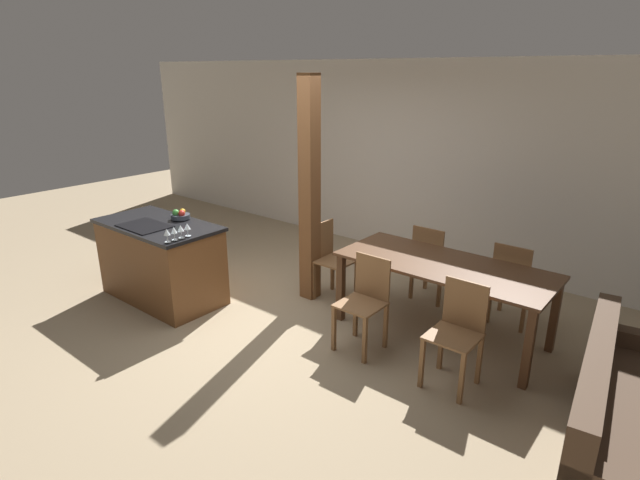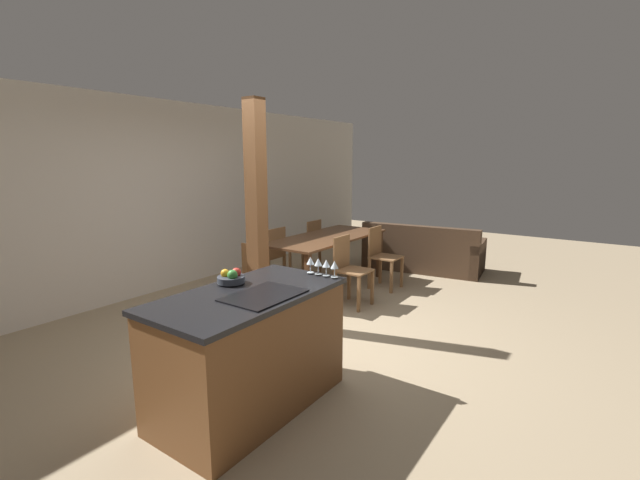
# 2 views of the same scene
# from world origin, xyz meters

# --- Properties ---
(ground_plane) EXTENTS (16.00, 16.00, 0.00)m
(ground_plane) POSITION_xyz_m (0.00, 0.00, 0.00)
(ground_plane) COLOR #9E896B
(wall_back) EXTENTS (11.20, 0.08, 2.70)m
(wall_back) POSITION_xyz_m (0.00, 2.76, 1.35)
(wall_back) COLOR silver
(wall_back) RESTS_ON ground_plane
(kitchen_island) EXTENTS (1.50, 0.80, 0.93)m
(kitchen_island) POSITION_xyz_m (-1.25, -0.44, 0.46)
(kitchen_island) COLOR brown
(kitchen_island) RESTS_ON ground_plane
(fruit_bowl) EXTENTS (0.22, 0.22, 0.11)m
(fruit_bowl) POSITION_xyz_m (-1.17, -0.18, 0.97)
(fruit_bowl) COLOR #383D47
(fruit_bowl) RESTS_ON kitchen_island
(wine_glass_near) EXTENTS (0.07, 0.07, 0.14)m
(wine_glass_near) POSITION_xyz_m (-0.58, -0.76, 1.03)
(wine_glass_near) COLOR silver
(wine_glass_near) RESTS_ON kitchen_island
(wine_glass_middle) EXTENTS (0.07, 0.07, 0.14)m
(wine_glass_middle) POSITION_xyz_m (-0.58, -0.68, 1.03)
(wine_glass_middle) COLOR silver
(wine_glass_middle) RESTS_ON kitchen_island
(wine_glass_far) EXTENTS (0.07, 0.07, 0.14)m
(wine_glass_far) POSITION_xyz_m (-0.58, -0.60, 1.03)
(wine_glass_far) COLOR silver
(wine_glass_far) RESTS_ON kitchen_island
(wine_glass_end) EXTENTS (0.07, 0.07, 0.14)m
(wine_glass_end) POSITION_xyz_m (-0.58, -0.52, 1.03)
(wine_glass_end) COLOR silver
(wine_glass_end) RESTS_ON kitchen_island
(dining_table) EXTENTS (2.07, 0.88, 0.77)m
(dining_table) POSITION_xyz_m (1.66, 0.82, 0.68)
(dining_table) COLOR #51331E
(dining_table) RESTS_ON ground_plane
(dining_chair_near_left) EXTENTS (0.40, 0.40, 0.90)m
(dining_chair_near_left) POSITION_xyz_m (1.19, 0.15, 0.49)
(dining_chair_near_left) COLOR brown
(dining_chair_near_left) RESTS_ON ground_plane
(dining_chair_near_right) EXTENTS (0.40, 0.40, 0.90)m
(dining_chair_near_right) POSITION_xyz_m (2.12, 0.15, 0.49)
(dining_chair_near_right) COLOR brown
(dining_chair_near_right) RESTS_ON ground_plane
(dining_chair_far_left) EXTENTS (0.40, 0.40, 0.90)m
(dining_chair_far_left) POSITION_xyz_m (1.19, 1.49, 0.49)
(dining_chair_far_left) COLOR brown
(dining_chair_far_left) RESTS_ON ground_plane
(dining_chair_far_right) EXTENTS (0.40, 0.40, 0.90)m
(dining_chair_far_right) POSITION_xyz_m (2.12, 1.49, 0.49)
(dining_chair_far_right) COLOR brown
(dining_chair_far_right) RESTS_ON ground_plane
(dining_chair_head_end) EXTENTS (0.40, 0.40, 0.90)m
(dining_chair_head_end) POSITION_xyz_m (0.25, 0.82, 0.49)
(dining_chair_head_end) COLOR brown
(dining_chair_head_end) RESTS_ON ground_plane
(couch) EXTENTS (1.08, 2.03, 0.80)m
(couch) POSITION_xyz_m (3.48, 0.05, 0.27)
(couch) COLOR #473323
(couch) RESTS_ON ground_plane
(timber_post) EXTENTS (0.18, 0.18, 2.53)m
(timber_post) POSITION_xyz_m (0.06, 0.68, 1.26)
(timber_post) COLOR brown
(timber_post) RESTS_ON ground_plane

